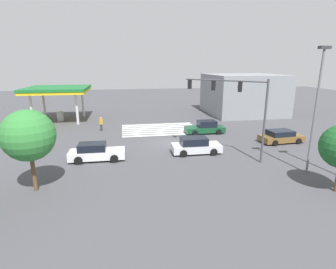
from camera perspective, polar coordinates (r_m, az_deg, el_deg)
ground_plane at (r=27.49m, az=0.00°, el=-1.89°), size 125.20×125.20×0.00m
crosswalk_markings at (r=33.39m, az=-1.79°, el=1.18°), size 9.50×6.30×0.01m
traffic_signal_mast at (r=23.13m, az=14.51°, el=7.48°), size 5.42×5.42×6.91m
car_0 at (r=31.61m, az=8.13°, el=1.50°), size 4.66×2.01×1.52m
car_1 at (r=24.40m, az=6.02°, el=-2.45°), size 4.55×2.14×1.52m
car_2 at (r=30.05m, az=23.36°, el=-0.41°), size 4.63×2.41×1.32m
car_3 at (r=23.34m, az=-15.42°, el=-3.75°), size 4.70×1.97×1.52m
gas_station_canopy at (r=40.84m, az=-22.89°, el=8.76°), size 8.38×8.38×4.88m
corner_building at (r=45.60m, az=15.94°, el=8.44°), size 11.25×11.25×6.41m
pedestrian at (r=33.24m, az=-14.36°, el=2.41°), size 0.40×0.42×1.78m
street_light_pole_a at (r=21.53m, az=29.63°, el=6.20°), size 0.80×0.36×9.22m
tree_corner_c at (r=18.42m, az=-28.10°, el=-0.22°), size 3.25×3.25×5.36m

